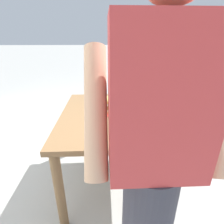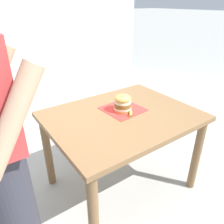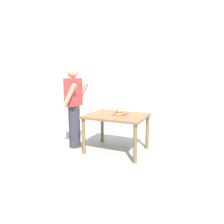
% 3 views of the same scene
% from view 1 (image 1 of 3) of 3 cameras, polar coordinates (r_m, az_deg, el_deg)
% --- Properties ---
extents(ground_plane, '(80.00, 80.00, 0.00)m').
position_cam_1_polar(ground_plane, '(2.03, -0.14, -20.17)').
color(ground_plane, '#9E9E99').
extents(patio_table, '(0.92, 1.17, 0.75)m').
position_cam_1_polar(patio_table, '(1.66, -0.16, -3.81)').
color(patio_table, brown).
rests_on(patio_table, ground).
extents(serving_paper, '(0.33, 0.33, 0.00)m').
position_cam_1_polar(serving_paper, '(1.67, -2.67, 0.58)').
color(serving_paper, red).
rests_on(serving_paper, patio_table).
extents(sandwich, '(0.14, 0.14, 0.18)m').
position_cam_1_polar(sandwich, '(1.62, -1.77, 2.68)').
color(sandwich, gold).
rests_on(sandwich, serving_paper).
extents(pickle_spear, '(0.07, 0.07, 0.02)m').
position_cam_1_polar(pickle_spear, '(1.65, 1.68, 0.87)').
color(pickle_spear, '#8EA83D').
rests_on(pickle_spear, serving_paper).
extents(diner_across_table, '(0.55, 0.35, 1.69)m').
position_cam_1_polar(diner_across_table, '(0.79, 12.99, -17.65)').
color(diner_across_table, '#33333D').
rests_on(diner_across_table, ground).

